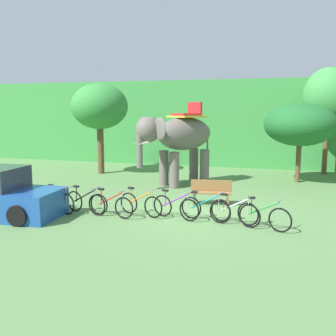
{
  "coord_description": "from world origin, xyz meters",
  "views": [
    {
      "loc": [
        2.83,
        -12.58,
        3.45
      ],
      "look_at": [
        -1.18,
        1.0,
        1.3
      ],
      "focal_mm": 41.39,
      "sensor_mm": 36.0,
      "label": 1
    }
  ],
  "objects": [
    {
      "name": "ground_plane",
      "position": [
        0.0,
        0.0,
        0.0
      ],
      "size": [
        80.0,
        80.0,
        0.0
      ],
      "primitive_type": "plane",
      "color": "#567F47"
    },
    {
      "name": "foliage_hedge",
      "position": [
        0.0,
        13.47,
        2.6
      ],
      "size": [
        36.0,
        6.0,
        5.2
      ],
      "primitive_type": "cube",
      "color": "#3D8E42",
      "rests_on": "ground"
    },
    {
      "name": "tree_far_left",
      "position": [
        -6.55,
        6.35,
        3.58
      ],
      "size": [
        3.01,
        3.01,
        4.83
      ],
      "color": "brown",
      "rests_on": "ground"
    },
    {
      "name": "tree_right",
      "position": [
        3.62,
        6.65,
        2.73
      ],
      "size": [
        3.34,
        3.34,
        3.74
      ],
      "color": "brown",
      "rests_on": "ground"
    },
    {
      "name": "tree_left",
      "position": [
        5.07,
        9.5,
        4.08
      ],
      "size": [
        2.58,
        2.58,
        5.62
      ],
      "color": "brown",
      "rests_on": "ground"
    },
    {
      "name": "elephant",
      "position": [
        -1.65,
        4.32,
        2.2
      ],
      "size": [
        3.41,
        3.93,
        3.78
      ],
      "color": "#665E56",
      "rests_on": "ground"
    },
    {
      "name": "bike_yellow",
      "position": [
        -4.36,
        -1.38,
        0.39
      ],
      "size": [
        1.6,
        0.76,
        0.92
      ],
      "color": "black",
      "rests_on": "ground"
    },
    {
      "name": "bike_black",
      "position": [
        -3.39,
        -1.27,
        0.39
      ],
      "size": [
        1.67,
        0.61,
        0.92
      ],
      "color": "black",
      "rests_on": "ground"
    },
    {
      "name": "bike_red",
      "position": [
        -2.38,
        -1.43,
        0.39
      ],
      "size": [
        1.68,
        0.56,
        0.92
      ],
      "color": "black",
      "rests_on": "ground"
    },
    {
      "name": "bike_orange",
      "position": [
        -1.52,
        -1.01,
        0.39
      ],
      "size": [
        1.65,
        0.66,
        0.92
      ],
      "color": "black",
      "rests_on": "ground"
    },
    {
      "name": "bike_purple",
      "position": [
        -0.32,
        -1.05,
        0.39
      ],
      "size": [
        1.65,
        0.66,
        0.92
      ],
      "color": "black",
      "rests_on": "ground"
    },
    {
      "name": "bike_teal",
      "position": [
        0.63,
        -1.02,
        0.39
      ],
      "size": [
        1.66,
        0.62,
        0.92
      ],
      "color": "black",
      "rests_on": "ground"
    },
    {
      "name": "bike_white",
      "position": [
        1.55,
        -1.15,
        0.39
      ],
      "size": [
        1.59,
        0.79,
        0.92
      ],
      "color": "black",
      "rests_on": "ground"
    },
    {
      "name": "bike_green",
      "position": [
        2.41,
        -1.35,
        0.39
      ],
      "size": [
        1.6,
        0.77,
        0.92
      ],
      "color": "black",
      "rests_on": "ground"
    },
    {
      "name": "wooden_bench",
      "position": [
        0.43,
        1.13,
        0.48
      ],
      "size": [
        1.55,
        0.66,
        0.89
      ],
      "color": "brown",
      "rests_on": "ground"
    }
  ]
}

